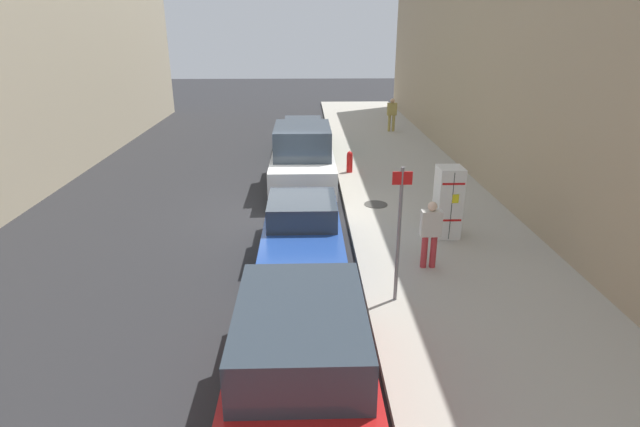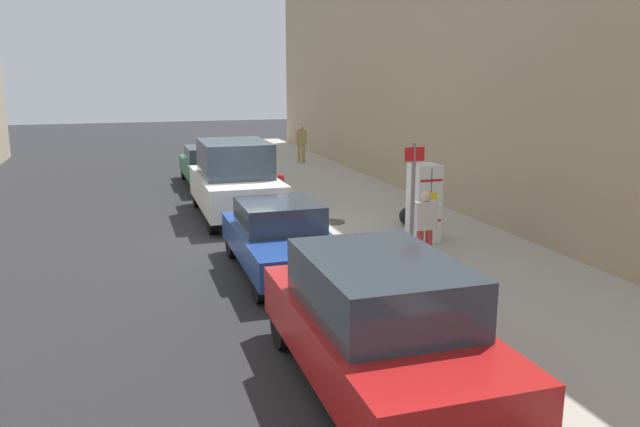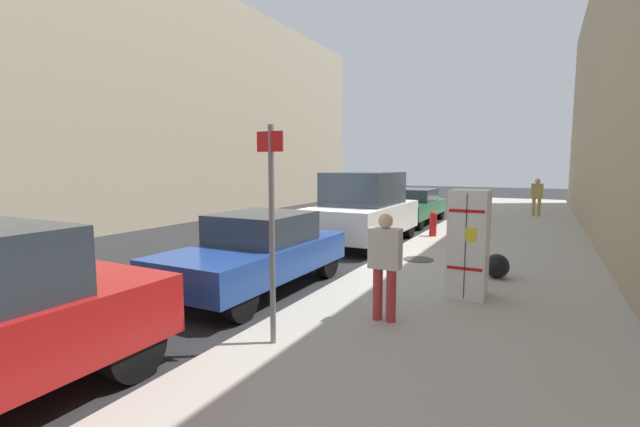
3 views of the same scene
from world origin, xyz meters
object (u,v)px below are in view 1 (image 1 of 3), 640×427
Objects in this scene: parked_hatchback_blue at (302,229)px; trash_bag at (443,207)px; pedestrian_standing_near at (392,112)px; pedestrian_walking_far at (430,231)px; parked_sedan_green at (303,135)px; street_sign_post at (399,229)px; parked_suv_red at (301,361)px; discarded_refrigerator at (448,202)px; parked_van_white at (303,159)px; fire_hydrant at (350,161)px.

trash_bag is at bearing -148.35° from parked_hatchback_blue.
parked_hatchback_blue is at bearing 31.65° from trash_bag.
parked_hatchback_blue is (4.47, 14.43, -0.35)m from pedestrian_standing_near.
parked_sedan_green is (2.78, -11.52, -0.29)m from pedestrian_walking_far.
pedestrian_walking_far is 0.94× the size of pedestrian_standing_near.
parked_suv_red is at bearing 57.85° from street_sign_post.
discarded_refrigerator is 1.67m from trash_bag.
parked_van_white is at bearing -90.00° from parked_hatchback_blue.
parked_hatchback_blue is at bearing 0.21° from pedestrian_standing_near.
discarded_refrigerator reaches higher than parked_suv_red.
pedestrian_walking_far is 0.37× the size of parked_hatchback_blue.
parked_sedan_green is (1.82, -12.90, -0.92)m from street_sign_post.
parked_hatchback_blue is (3.97, 2.45, 0.36)m from trash_bag.
parked_suv_red is (1.70, 12.00, 0.38)m from fire_hydrant.
parked_sedan_green is at bearing 94.45° from pedestrian_walking_far.
parked_van_white is (4.47, 9.08, -0.02)m from pedestrian_standing_near.
fire_hydrant is at bearing -89.28° from street_sign_post.
fire_hydrant is at bearing 114.18° from parked_sedan_green.
trash_bag is 8.54m from parked_suv_red.
pedestrian_standing_near is 15.11m from parked_hatchback_blue.
street_sign_post is at bearing -134.06° from pedestrian_walking_far.
parked_sedan_green is 1.15× the size of parked_hatchback_blue.
street_sign_post is 5.28m from trash_bag.
trash_bag is at bearing -102.45° from discarded_refrigerator.
fire_hydrant is 1.64× the size of trash_bag.
pedestrian_walking_far is 0.34× the size of parked_suv_red.
parked_sedan_green is 1.04× the size of parked_suv_red.
discarded_refrigerator is at bearing 54.88° from pedestrian_walking_far.
parked_sedan_green is at bearing -32.79° from pedestrian_standing_near.
parked_hatchback_blue is at bearing 90.00° from parked_sedan_green.
discarded_refrigerator is 1.10× the size of pedestrian_standing_near.
parked_van_white reaches higher than parked_sedan_green.
parked_suv_red is (-0.00, 15.79, 0.19)m from parked_sedan_green.
discarded_refrigerator is 0.40× the size of parked_suv_red.
discarded_refrigerator reaches higher than trash_bag.
street_sign_post is 0.59× the size of parked_suv_red.
discarded_refrigerator is 2.32× the size of fire_hydrant.
pedestrian_walking_far is 2.91m from parked_hatchback_blue.
parked_suv_red is at bearing -132.20° from pedestrian_walking_far.
street_sign_post is 16.84m from pedestrian_standing_near.
fire_hydrant is 7.82m from pedestrian_walking_far.
pedestrian_walking_far is at bearing -124.92° from street_sign_post.
pedestrian_walking_far is 5.10m from parked_suv_red.
parked_hatchback_blue is at bearing 90.00° from parked_van_white.
street_sign_post is 0.65× the size of parked_hatchback_blue.
discarded_refrigerator is 1.96m from pedestrian_walking_far.
discarded_refrigerator is at bearing -165.36° from parked_hatchback_blue.
discarded_refrigerator is 5.71m from parked_van_white.
discarded_refrigerator is 6.29m from fire_hydrant.
parked_hatchback_blue reaches higher than parked_sedan_green.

